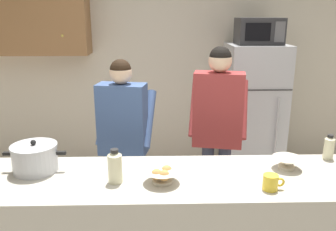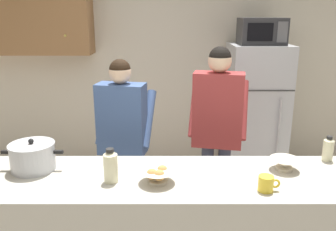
% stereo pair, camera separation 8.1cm
% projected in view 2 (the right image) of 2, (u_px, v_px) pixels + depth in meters
% --- Properties ---
extents(back_wall_unit, '(6.00, 0.48, 2.60)m').
position_uv_depth(back_wall_unit, '(147.00, 59.00, 4.32)').
color(back_wall_unit, beige).
rests_on(back_wall_unit, ground).
extents(refrigerator, '(0.64, 0.68, 1.60)m').
position_uv_depth(refrigerator, '(257.00, 115.00, 4.08)').
color(refrigerator, '#B7BABF').
rests_on(refrigerator, ground).
extents(microwave, '(0.48, 0.37, 0.28)m').
position_uv_depth(microwave, '(263.00, 31.00, 3.80)').
color(microwave, '#2D2D30').
rests_on(microwave, refrigerator).
extents(person_near_pot, '(0.54, 0.48, 1.58)m').
position_uv_depth(person_near_pot, '(124.00, 129.00, 3.02)').
color(person_near_pot, '#726656').
rests_on(person_near_pot, ground).
extents(person_by_sink, '(0.57, 0.49, 1.67)m').
position_uv_depth(person_by_sink, '(219.00, 119.00, 3.05)').
color(person_by_sink, '#33384C').
rests_on(person_by_sink, ground).
extents(cooking_pot, '(0.41, 0.30, 0.22)m').
position_uv_depth(cooking_pot, '(34.00, 156.00, 2.36)').
color(cooking_pot, silver).
rests_on(cooking_pot, kitchen_island).
extents(coffee_mug, '(0.13, 0.09, 0.10)m').
position_uv_depth(coffee_mug, '(268.00, 184.00, 2.08)').
color(coffee_mug, yellow).
rests_on(coffee_mug, kitchen_island).
extents(bread_bowl, '(0.23, 0.23, 0.10)m').
position_uv_depth(bread_bowl, '(159.00, 175.00, 2.18)').
color(bread_bowl, beige).
rests_on(bread_bowl, kitchen_island).
extents(empty_bowl, '(0.20, 0.20, 0.08)m').
position_uv_depth(empty_bowl, '(286.00, 164.00, 2.36)').
color(empty_bowl, beige).
rests_on(empty_bowl, kitchen_island).
extents(bottle_near_edge, '(0.07, 0.07, 0.18)m').
position_uv_depth(bottle_near_edge, '(330.00, 149.00, 2.50)').
color(bottle_near_edge, beige).
rests_on(bottle_near_edge, kitchen_island).
extents(bottle_mid_counter, '(0.09, 0.09, 0.22)m').
position_uv_depth(bottle_mid_counter, '(112.00, 166.00, 2.18)').
color(bottle_mid_counter, beige).
rests_on(bottle_mid_counter, kitchen_island).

